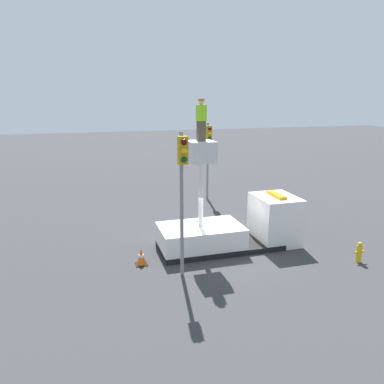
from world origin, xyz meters
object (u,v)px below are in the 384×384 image
at_px(bucket_truck, 234,227).
at_px(fire_hydrant, 359,252).
at_px(traffic_cone_rear, 141,257).
at_px(traffic_light_pole, 182,177).
at_px(worker, 201,120).
at_px(traffic_light_across, 208,146).

bearing_deg(bucket_truck, fire_hydrant, -34.82).
relative_size(fire_hydrant, traffic_cone_rear, 1.26).
distance_m(traffic_light_pole, fire_hydrant, 8.30).
xyz_separation_m(worker, traffic_cone_rear, (-2.82, -0.75, -5.51)).
relative_size(traffic_light_pole, fire_hydrant, 6.23).
distance_m(worker, traffic_light_across, 8.93).
distance_m(traffic_light_across, traffic_cone_rear, 11.11).
height_order(traffic_light_across, fire_hydrant, traffic_light_across).
relative_size(traffic_light_pole, traffic_cone_rear, 7.83).
xyz_separation_m(worker, traffic_light_pole, (-1.42, -2.26, -1.90)).
xyz_separation_m(traffic_light_across, traffic_cone_rear, (-5.90, -8.82, -3.29)).
height_order(bucket_truck, traffic_cone_rear, bucket_truck).
relative_size(traffic_light_pole, traffic_light_across, 1.09).
xyz_separation_m(traffic_light_pole, fire_hydrant, (7.47, -0.82, -3.52)).
distance_m(fire_hydrant, traffic_cone_rear, 9.17).
bearing_deg(bucket_truck, traffic_cone_rear, -170.49).
xyz_separation_m(bucket_truck, traffic_light_across, (1.45, 8.08, 2.68)).
height_order(worker, traffic_light_pole, worker).
relative_size(bucket_truck, traffic_cone_rear, 9.11).
bearing_deg(worker, fire_hydrant, -26.96).
height_order(bucket_truck, worker, worker).
bearing_deg(worker, traffic_light_pole, -122.25).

